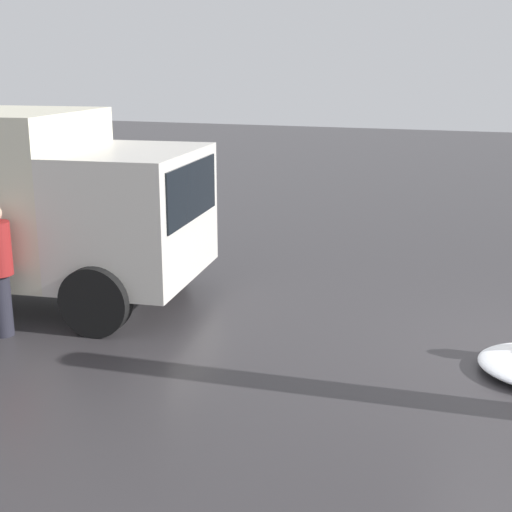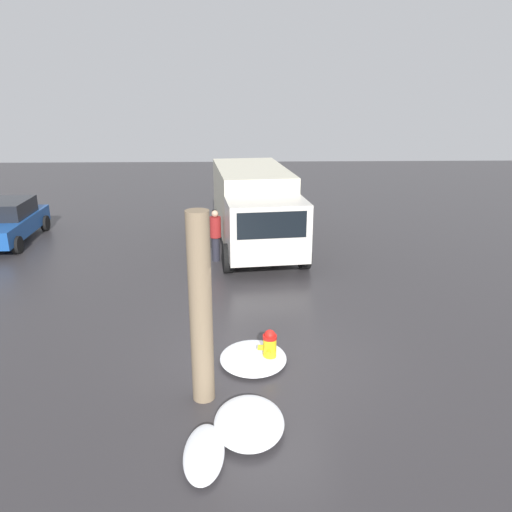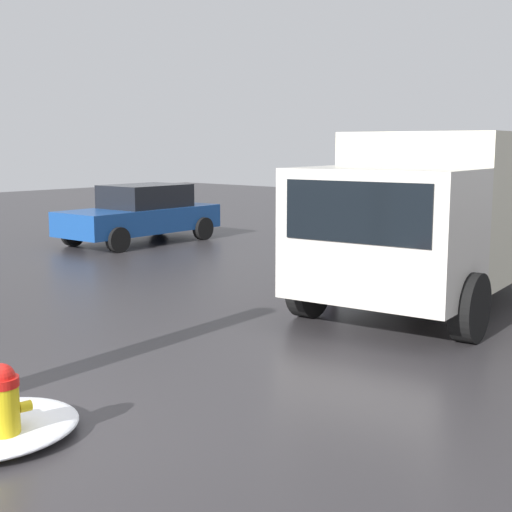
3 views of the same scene
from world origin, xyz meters
name	(u,v)px [view 2 (image 2 of 3)]	position (x,y,z in m)	size (l,w,h in m)	color
ground_plane	(270,363)	(0.00, 0.00, 0.00)	(60.00, 60.00, 0.00)	#333033
fire_hydrant	(270,346)	(0.00, 0.00, 0.38)	(0.48, 0.38, 0.75)	yellow
tree_trunk	(201,309)	(-1.14, 1.25, 1.74)	(0.60, 0.40, 3.46)	#7F6B51
delivery_truck	(254,205)	(8.08, 0.08, 1.49)	(6.92, 3.26, 2.68)	beige
pedestrian	(215,234)	(6.48, 1.37, 0.91)	(0.36, 0.36, 1.67)	#23232D
parked_car	(7,221)	(8.91, 9.03, 0.75)	(4.33, 2.06, 1.48)	#194793
snow_pile_by_hydrant	(249,422)	(-2.04, 0.45, 0.13)	(1.50, 1.15, 0.25)	white
snow_pile_curbside	(204,453)	(-2.72, 1.14, 0.09)	(1.37, 0.62, 0.18)	white
snow_pile_by_tree	(253,358)	(0.07, 0.33, 0.09)	(1.51, 1.36, 0.19)	white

